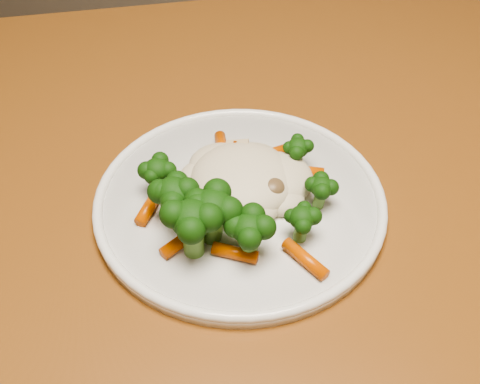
{
  "coord_description": "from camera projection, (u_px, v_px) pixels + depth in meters",
  "views": [
    {
      "loc": [
        0.38,
        -0.43,
        1.18
      ],
      "look_at": [
        0.3,
        -0.03,
        0.77
      ],
      "focal_mm": 45.0,
      "sensor_mm": 36.0,
      "label": 1
    }
  ],
  "objects": [
    {
      "name": "plate",
      "position": [
        240.0,
        202.0,
        0.59
      ],
      "size": [
        0.28,
        0.28,
        0.01
      ],
      "primitive_type": "cylinder",
      "color": "white",
      "rests_on": "dining_table"
    },
    {
      "name": "dining_table",
      "position": [
        139.0,
        269.0,
        0.65
      ],
      "size": [
        1.5,
        1.27,
        0.75
      ],
      "rotation": [
        0.0,
        0.0,
        0.39
      ],
      "color": "brown",
      "rests_on": "ground"
    },
    {
      "name": "meal",
      "position": [
        227.0,
        194.0,
        0.56
      ],
      "size": [
        0.2,
        0.19,
        0.05
      ],
      "color": "beige",
      "rests_on": "plate"
    }
  ]
}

